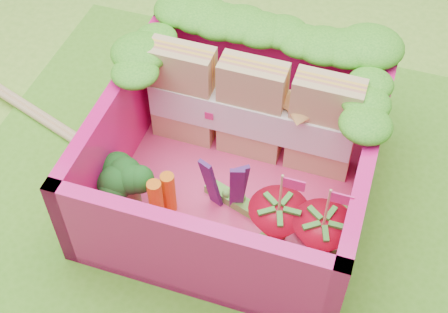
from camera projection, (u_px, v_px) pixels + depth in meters
The scene contains 13 objects.
ground at pixel (210, 196), 3.27m from camera, with size 14.00×14.00×0.00m, color #70B031.
placemat at pixel (210, 194), 3.26m from camera, with size 2.60×2.60×0.03m, color #54A224.
bento_floor at pixel (235, 187), 3.24m from camera, with size 1.30×1.30×0.05m, color #E43A74.
bento_box at pixel (236, 156), 3.05m from camera, with size 1.30×1.30×0.55m.
lettuce_ruffle at pixel (265, 43), 3.09m from camera, with size 1.43×0.77×0.11m.
sandwich_stack at pixel (253, 110), 3.17m from camera, with size 1.08×0.18×0.59m.
broccoli at pixel (126, 179), 3.01m from camera, with size 0.33×0.33×0.27m.
carrot_sticks at pixel (162, 198), 3.00m from camera, with size 0.10×0.16×0.29m.
purple_wedges at pixel (229, 186), 2.97m from camera, with size 0.20×0.08×0.38m.
strawberry_left at pixel (277, 226), 2.88m from camera, with size 0.28×0.28×0.52m.
strawberry_right at pixel (320, 240), 2.83m from camera, with size 0.28×0.28×0.52m.
snap_peas at pixel (284, 226), 3.02m from camera, with size 0.79×0.55×0.05m.
chopsticks at pixel (66, 132), 3.50m from camera, with size 2.17×0.79×0.04m.
Camera 1 is at (0.69, -1.85, 2.62)m, focal length 50.00 mm.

